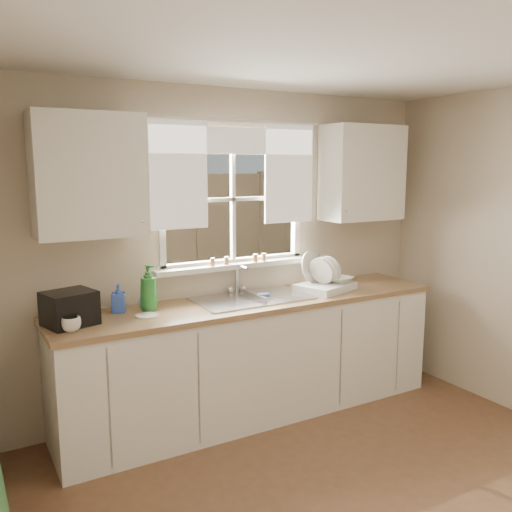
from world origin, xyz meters
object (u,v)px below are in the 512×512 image
black_appliance (70,308)px  cup (71,324)px  dish_rack (324,282)px  soap_bottle_a (148,288)px

black_appliance → cup: bearing=-114.4°
cup → dish_rack: bearing=12.0°
soap_bottle_a → cup: bearing=178.5°
cup → black_appliance: 0.17m
dish_rack → black_appliance: bearing=179.4°
dish_rack → soap_bottle_a: 1.45m
dish_rack → cup: 2.02m
soap_bottle_a → dish_rack: bearing=-28.5°
dish_rack → cup: bearing=-176.2°
black_appliance → soap_bottle_a: bearing=-6.8°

